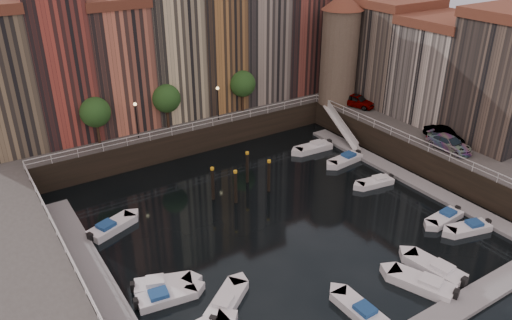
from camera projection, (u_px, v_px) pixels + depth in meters
ground at (272, 217)px, 46.00m from camera, size 200.00×200.00×0.00m
quay_far at (159, 116)px, 64.95m from camera, size 80.00×20.00×3.00m
quay_right at (482, 143)px, 57.42m from camera, size 20.00×36.00×3.00m
dock_left at (101, 285)px, 37.30m from camera, size 2.00×28.00×0.35m
dock_right at (403, 175)px, 53.03m from camera, size 2.00×28.00×0.35m
far_terrace at (186, 44)px, 60.49m from camera, size 48.70×10.30×17.50m
right_terrace at (444, 65)px, 57.51m from camera, size 9.30×24.30×14.00m
corner_tower at (340, 48)px, 62.14m from camera, size 5.20×5.20×13.80m
promenade_trees at (172, 97)px, 56.17m from camera, size 21.20×3.20×5.20m
street_lamps at (179, 105)px, 55.88m from camera, size 10.36×0.36×4.18m
railings at (244, 161)px, 48.01m from camera, size 36.08×34.04×0.52m
gangway at (341, 125)px, 61.00m from camera, size 2.78×8.32×3.73m
mooring_pilings at (241, 179)px, 49.23m from camera, size 5.82×3.25×3.78m
boat_left_1 at (165, 297)px, 35.93m from camera, size 4.58×2.22×1.03m
boat_left_2 at (162, 284)px, 37.11m from camera, size 4.58×2.97×1.03m
boat_left_4 at (111, 227)px, 43.93m from camera, size 4.79×3.22×1.08m
boat_right_0 at (469, 228)px, 43.85m from camera, size 4.33×2.47×0.97m
boat_right_1 at (445, 218)px, 45.35m from camera, size 4.25×1.83×0.96m
boat_right_2 at (376, 182)px, 51.41m from camera, size 4.20×2.04×0.94m
boat_right_3 at (346, 159)px, 56.08m from camera, size 4.60×2.10×1.04m
boat_right_4 at (314, 147)px, 58.94m from camera, size 4.80×1.99×1.09m
boat_near_1 at (360, 310)px, 34.72m from camera, size 1.70×4.54×1.04m
boat_near_2 at (423, 284)px, 37.11m from camera, size 3.43×5.15×1.16m
boat_near_3 at (436, 269)px, 38.69m from camera, size 2.40×5.10×1.15m
car_a at (357, 101)px, 63.31m from camera, size 3.35×5.08×1.61m
car_b at (444, 136)px, 53.34m from camera, size 2.40×4.91×1.55m
car_c at (449, 144)px, 51.69m from camera, size 2.11×5.07×1.46m
boat_extra_87 at (226, 302)px, 35.45m from camera, size 4.49×3.94×1.06m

